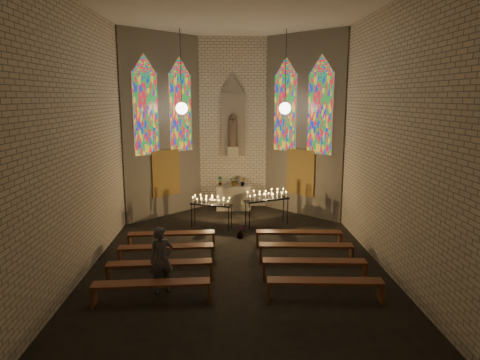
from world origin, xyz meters
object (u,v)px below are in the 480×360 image
Objects in this scene: altar at (233,198)px; votive_stand_left at (211,202)px; aisle_flower_pot at (240,232)px; votive_stand_right at (267,197)px; visitor at (162,260)px.

votive_stand_left is at bearing -107.86° from altar.
aisle_flower_pot is at bearing -87.30° from altar.
altar is 3.39× the size of aisle_flower_pot.
votive_stand_right is at bearing 54.50° from aisle_flower_pot.
votive_stand_right is at bearing -62.41° from altar.
votive_stand_left is 0.96× the size of visitor.
votive_stand_right reaches higher than votive_stand_left.
visitor is at bearing -117.08° from aisle_flower_pot.
votive_stand_left is (-1.00, 1.15, 0.74)m from aisle_flower_pot.
visitor reaches higher than votive_stand_left.
aisle_flower_pot is 0.24× the size of votive_stand_right.
votive_stand_left is at bearing 130.93° from aisle_flower_pot.
votive_stand_right is 1.06× the size of visitor.
votive_stand_right is 6.12m from visitor.
aisle_flower_pot is at bearing 38.16° from visitor.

